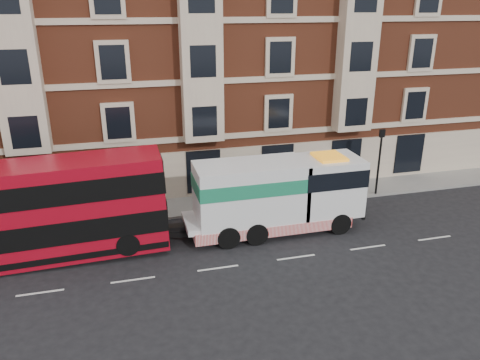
% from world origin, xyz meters
% --- Properties ---
extents(ground, '(120.00, 120.00, 0.00)m').
position_xyz_m(ground, '(0.00, 0.00, 0.00)').
color(ground, black).
rests_on(ground, ground).
extents(sidewalk, '(90.00, 3.00, 0.15)m').
position_xyz_m(sidewalk, '(0.00, 7.50, 0.07)').
color(sidewalk, slate).
rests_on(sidewalk, ground).
extents(victorian_terrace, '(45.00, 12.00, 20.40)m').
position_xyz_m(victorian_terrace, '(0.50, 15.00, 10.07)').
color(victorian_terrace, brown).
rests_on(victorian_terrace, ground).
extents(lamp_post_west, '(0.35, 0.15, 4.35)m').
position_xyz_m(lamp_post_west, '(-6.00, 6.20, 2.68)').
color(lamp_post_west, black).
rests_on(lamp_post_west, sidewalk).
extents(lamp_post_east, '(0.35, 0.15, 4.35)m').
position_xyz_m(lamp_post_east, '(12.00, 6.20, 2.68)').
color(lamp_post_east, black).
rests_on(lamp_post_east, sidewalk).
extents(double_decker_bus, '(12.22, 2.81, 4.95)m').
position_xyz_m(double_decker_bus, '(-8.21, 3.09, 2.62)').
color(double_decker_bus, '#A10819').
rests_on(double_decker_bus, ground).
extents(tow_truck, '(9.79, 2.89, 4.08)m').
position_xyz_m(tow_truck, '(3.85, 3.09, 2.16)').
color(tow_truck, white).
rests_on(tow_truck, ground).
extents(pedestrian, '(0.78, 0.73, 1.80)m').
position_xyz_m(pedestrian, '(-5.98, 7.15, 1.05)').
color(pedestrian, '#1A2934').
rests_on(pedestrian, sidewalk).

